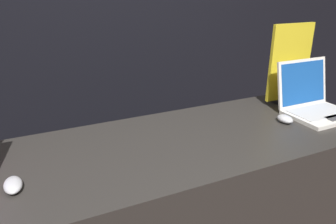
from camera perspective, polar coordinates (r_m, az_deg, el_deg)
The scene contains 5 objects.
wall_back at distance 2.54m, azimuth -13.10°, elevation 15.46°, with size 8.00×0.05×2.80m.
mouse_front at distance 1.28m, azimuth -25.39°, elevation -11.40°, with size 0.06×0.11×0.03m.
laptop_back at distance 1.98m, azimuth 24.07°, elevation 1.63°, with size 0.35×0.33×0.28m.
mouse_back at distance 1.80m, azimuth 19.71°, elevation -1.15°, with size 0.06×0.09×0.04m.
promo_stand_back at distance 2.07m, azimuth 20.38°, elevation 7.55°, with size 0.30×0.07×0.47m.
Camera 1 is at (-0.57, -0.84, 1.62)m, focal length 35.00 mm.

